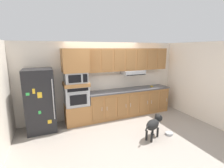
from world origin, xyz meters
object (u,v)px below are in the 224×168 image
object	(u,v)px
microwave	(76,77)
dog_food_bowl	(169,133)
refrigerator	(40,101)
dog	(154,124)
screwdriver	(152,86)
built_in_oven	(76,95)

from	to	relation	value
microwave	dog_food_bowl	bearing A→B (deg)	-38.00
refrigerator	microwave	bearing A→B (deg)	3.80
refrigerator	microwave	size ratio (longest dim) A/B	2.73
dog	refrigerator	bearing A→B (deg)	122.90
refrigerator	dog_food_bowl	xyz separation A→B (m)	(3.18, -1.62, -0.85)
screwdriver	microwave	bearing A→B (deg)	-179.31
screwdriver	dog_food_bowl	size ratio (longest dim) A/B	0.84
refrigerator	dog_food_bowl	bearing A→B (deg)	-27.00
dog_food_bowl	dog	bearing A→B (deg)	174.19
built_in_oven	microwave	bearing A→B (deg)	-0.77
dog	dog_food_bowl	size ratio (longest dim) A/B	4.01
dog	microwave	bearing A→B (deg)	108.77
built_in_oven	screwdriver	distance (m)	2.79
microwave	dog	bearing A→B (deg)	-44.38
microwave	screwdriver	distance (m)	2.83
refrigerator	dog	distance (m)	3.15
dog_food_bowl	refrigerator	bearing A→B (deg)	153.00
refrigerator	built_in_oven	world-z (taller)	refrigerator
built_in_oven	dog_food_bowl	world-z (taller)	built_in_oven
built_in_oven	dog_food_bowl	distance (m)	2.87
dog	dog_food_bowl	distance (m)	0.60
dog	dog_food_bowl	xyz separation A→B (m)	(0.49, -0.05, -0.35)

